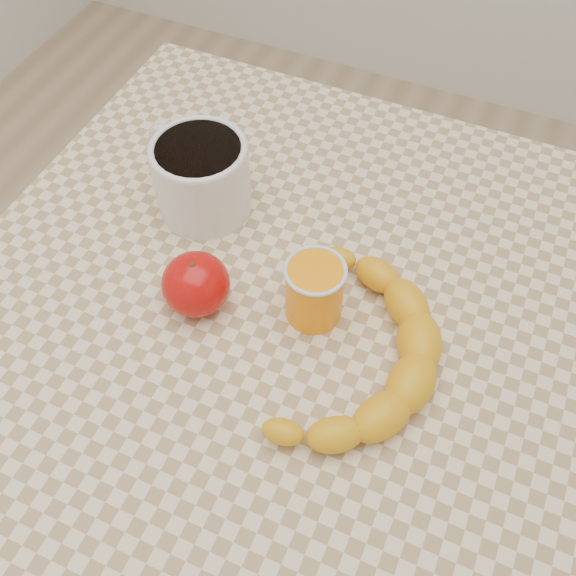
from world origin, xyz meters
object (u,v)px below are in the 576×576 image
at_px(table, 288,336).
at_px(apple, 196,284).
at_px(banana, 354,351).
at_px(orange_juice_glass, 314,290).
at_px(coffee_mug, 200,173).

bearing_deg(table, apple, -152.91).
distance_m(apple, banana, 0.19).
relative_size(orange_juice_glass, banana, 0.25).
bearing_deg(orange_juice_glass, banana, -34.70).
relative_size(coffee_mug, banana, 0.57).
xyz_separation_m(coffee_mug, orange_juice_glass, (0.20, -0.10, -0.01)).
distance_m(orange_juice_glass, banana, 0.08).
distance_m(coffee_mug, apple, 0.16).
xyz_separation_m(coffee_mug, banana, (0.26, -0.15, -0.03)).
height_order(table, banana, banana).
bearing_deg(coffee_mug, banana, -29.14).
bearing_deg(apple, table, 27.09).
bearing_deg(coffee_mug, orange_juice_glass, -27.15).
bearing_deg(banana, orange_juice_glass, 148.16).
xyz_separation_m(table, banana, (0.10, -0.05, 0.11)).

